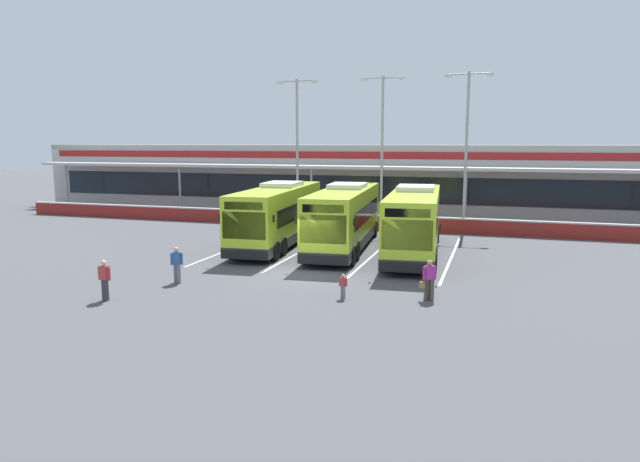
{
  "coord_description": "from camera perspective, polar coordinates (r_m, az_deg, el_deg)",
  "views": [
    {
      "loc": [
        8.56,
        -24.8,
        6.17
      ],
      "look_at": [
        -0.27,
        3.0,
        1.6
      ],
      "focal_mm": 31.58,
      "sensor_mm": 36.0,
      "label": 1
    }
  ],
  "objects": [
    {
      "name": "ground_plane",
      "position": [
        26.95,
        -1.39,
        -4.33
      ],
      "size": [
        200.0,
        200.0,
        0.0
      ],
      "primitive_type": "plane",
      "color": "#4C4C51"
    },
    {
      "name": "terminal_building",
      "position": [
        52.51,
        8.24,
        5.36
      ],
      "size": [
        70.0,
        13.0,
        6.0
      ],
      "color": "#B7B7B2",
      "rests_on": "ground"
    },
    {
      "name": "red_barrier_wall",
      "position": [
        40.61,
        5.28,
        0.92
      ],
      "size": [
        60.0,
        0.4,
        1.1
      ],
      "color": "maroon",
      "rests_on": "ground"
    },
    {
      "name": "coach_bus_leftmost",
      "position": [
        34.3,
        -4.24,
        1.54
      ],
      "size": [
        3.8,
        12.32,
        3.78
      ],
      "color": "#B7DB2D",
      "rests_on": "ground"
    },
    {
      "name": "coach_bus_left_centre",
      "position": [
        33.03,
        2.52,
        1.27
      ],
      "size": [
        3.8,
        12.32,
        3.78
      ],
      "color": "#B7DB2D",
      "rests_on": "ground"
    },
    {
      "name": "coach_bus_centre",
      "position": [
        31.74,
        9.52,
        0.84
      ],
      "size": [
        3.8,
        12.32,
        3.78
      ],
      "color": "#B7DB2D",
      "rests_on": "ground"
    },
    {
      "name": "bay_stripe_far_west",
      "position": [
        34.75,
        -8.01,
        -1.4
      ],
      "size": [
        0.14,
        13.0,
        0.01
      ],
      "primitive_type": "cube",
      "color": "silver",
      "rests_on": "ground"
    },
    {
      "name": "bay_stripe_west",
      "position": [
        33.17,
        -1.45,
        -1.81
      ],
      "size": [
        0.14,
        13.0,
        0.01
      ],
      "primitive_type": "cube",
      "color": "silver",
      "rests_on": "ground"
    },
    {
      "name": "bay_stripe_mid_west",
      "position": [
        32.07,
        5.67,
        -2.23
      ],
      "size": [
        0.14,
        13.0,
        0.01
      ],
      "primitive_type": "cube",
      "color": "silver",
      "rests_on": "ground"
    },
    {
      "name": "bay_stripe_centre",
      "position": [
        31.49,
        13.17,
        -2.62
      ],
      "size": [
        0.14,
        13.0,
        0.01
      ],
      "primitive_type": "cube",
      "color": "silver",
      "rests_on": "ground"
    },
    {
      "name": "pedestrian_with_handbag",
      "position": [
        22.69,
        10.97,
        -4.8
      ],
      "size": [
        0.63,
        0.47,
        1.62
      ],
      "color": "#4C4238",
      "rests_on": "ground"
    },
    {
      "name": "pedestrian_in_dark_coat",
      "position": [
        23.82,
        -21.0,
        -4.54
      ],
      "size": [
        0.53,
        0.31,
        1.62
      ],
      "color": "#33333D",
      "rests_on": "ground"
    },
    {
      "name": "pedestrian_child",
      "position": [
        22.59,
        2.35,
        -5.53
      ],
      "size": [
        0.33,
        0.19,
        1.0
      ],
      "color": "slate",
      "rests_on": "ground"
    },
    {
      "name": "pedestrian_near_bin",
      "position": [
        25.8,
        -14.31,
        -3.22
      ],
      "size": [
        0.52,
        0.35,
        1.62
      ],
      "color": "slate",
      "rests_on": "ground"
    },
    {
      "name": "lamp_post_west",
      "position": [
        44.15,
        -2.33,
        9.05
      ],
      "size": [
        3.24,
        0.28,
        11.0
      ],
      "color": "#9E9EA3",
      "rests_on": "ground"
    },
    {
      "name": "lamp_post_centre",
      "position": [
        42.16,
        6.31,
        9.01
      ],
      "size": [
        3.24,
        0.28,
        11.0
      ],
      "color": "#9E9EA3",
      "rests_on": "ground"
    },
    {
      "name": "lamp_post_east",
      "position": [
        40.87,
        14.62,
        8.79
      ],
      "size": [
        3.24,
        0.28,
        11.0
      ],
      "color": "#9E9EA3",
      "rests_on": "ground"
    }
  ]
}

